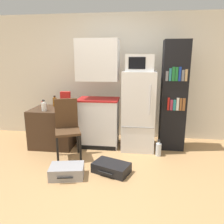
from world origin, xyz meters
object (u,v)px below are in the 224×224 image
(bottle_amber_beer, at_px, (55,102))
(suitcase_large_flat, at_px, (111,168))
(microwave, at_px, (140,63))
(bottle_milk_white, at_px, (44,106))
(refrigerator, at_px, (138,111))
(chair, at_px, (67,124))
(bottle_ketchup_red, at_px, (43,104))
(kitchen_hutch, at_px, (98,98))
(cereal_box, at_px, (66,99))
(bookshelf, at_px, (173,96))
(suitcase_small_flat, at_px, (67,171))
(water_bottle_front, at_px, (158,149))
(side_table, at_px, (54,127))
(bowl, at_px, (61,110))

(bottle_amber_beer, height_order, suitcase_large_flat, bottle_amber_beer)
(microwave, relative_size, bottle_milk_white, 2.50)
(refrigerator, xyz_separation_m, suitcase_large_flat, (-0.37, -0.99, -0.65))
(bottle_amber_beer, height_order, chair, chair)
(bottle_ketchup_red, relative_size, bottle_amber_beer, 0.71)
(kitchen_hutch, height_order, cereal_box, kitchen_hutch)
(kitchen_hutch, xyz_separation_m, chair, (-0.44, -0.57, -0.34))
(bookshelf, xyz_separation_m, suitcase_small_flat, (-1.61, -1.31, -0.90))
(microwave, distance_m, water_bottle_front, 1.54)
(bottle_ketchup_red, distance_m, cereal_box, 0.44)
(chair, height_order, water_bottle_front, chair)
(bottle_milk_white, bearing_deg, water_bottle_front, -1.38)
(kitchen_hutch, distance_m, suitcase_small_flat, 1.52)
(bottle_milk_white, bearing_deg, chair, -27.35)
(bookshelf, distance_m, bottle_amber_beer, 2.28)
(bottle_amber_beer, height_order, cereal_box, cereal_box)
(water_bottle_front, bearing_deg, bookshelf, 58.32)
(bookshelf, height_order, water_bottle_front, bookshelf)
(microwave, xyz_separation_m, chair, (-1.19, -0.53, -1.00))
(side_table, distance_m, water_bottle_front, 2.02)
(chair, bearing_deg, bookshelf, -2.83)
(bowl, xyz_separation_m, chair, (0.20, -0.26, -0.17))
(bottle_ketchup_red, distance_m, bowl, 0.53)
(cereal_box, bearing_deg, refrigerator, -4.65)
(kitchen_hutch, relative_size, bottle_milk_white, 10.37)
(suitcase_large_flat, bearing_deg, kitchen_hutch, 131.63)
(bookshelf, xyz_separation_m, bowl, (-2.01, -0.37, -0.23))
(kitchen_hutch, relative_size, cereal_box, 6.66)
(bottle_ketchup_red, distance_m, suitcase_small_flat, 1.64)
(kitchen_hutch, xyz_separation_m, water_bottle_front, (1.12, -0.35, -0.81))
(refrigerator, height_order, bowl, refrigerator)
(bottle_milk_white, distance_m, suitcase_small_flat, 1.39)
(chair, height_order, suitcase_large_flat, chair)
(bookshelf, bearing_deg, refrigerator, -170.65)
(bottle_ketchup_red, relative_size, bottle_milk_white, 0.78)
(bottle_milk_white, bearing_deg, cereal_box, 53.73)
(refrigerator, xyz_separation_m, suitcase_small_flat, (-0.99, -1.21, -0.64))
(water_bottle_front, bearing_deg, suitcase_large_flat, -137.50)
(kitchen_hutch, height_order, chair, kitchen_hutch)
(water_bottle_front, bearing_deg, bottle_amber_beer, 167.57)
(bottle_milk_white, bearing_deg, bottle_amber_beer, 82.92)
(bowl, bearing_deg, bottle_milk_white, 178.77)
(bottle_ketchup_red, height_order, suitcase_large_flat, bottle_ketchup_red)
(bottle_milk_white, relative_size, water_bottle_front, 0.67)
(side_table, height_order, bookshelf, bookshelf)
(side_table, distance_m, bottle_amber_beer, 0.50)
(chair, bearing_deg, cereal_box, 87.96)
(cereal_box, bearing_deg, bookshelf, -0.33)
(kitchen_hutch, height_order, suitcase_large_flat, kitchen_hutch)
(bowl, height_order, suitcase_large_flat, bowl)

